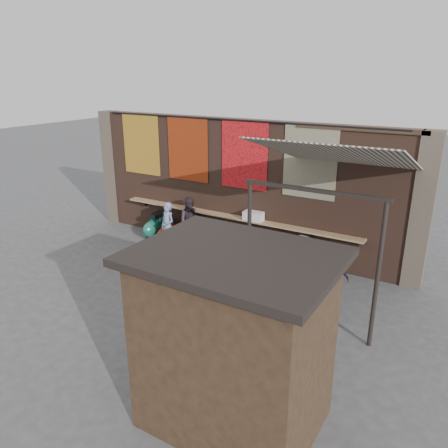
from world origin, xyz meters
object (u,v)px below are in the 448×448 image
Objects in this scene: scooter_stool_8 at (293,255)px; diner_left at (168,226)px; scooter_stool_7 at (275,253)px; shopper_grey at (301,270)px; scooter_stool_6 at (253,249)px; scooter_stool_1 at (169,231)px; scooter_stool_4 at (219,241)px; scooter_stool_5 at (236,245)px; scooter_stool_9 at (314,263)px; shopper_tan at (255,261)px; scooter_stool_0 at (156,225)px; shelf_box at (253,216)px; market_stall at (234,345)px; scooter_stool_2 at (184,234)px; shopper_navy at (329,281)px; scooter_stool_3 at (199,238)px; diner_right at (191,222)px.

diner_left is at bearing -170.67° from scooter_stool_8.
shopper_grey is at bearing -50.09° from scooter_stool_7.
scooter_stool_6 is at bearing -178.16° from scooter_stool_8.
scooter_stool_6 is at bearing -179.56° from scooter_stool_7.
scooter_stool_7 is 0.90× the size of scooter_stool_8.
scooter_stool_1 is 1.03× the size of scooter_stool_4.
scooter_stool_7 is at bearing 1.34° from scooter_stool_5.
shopper_tan is at bearing -123.78° from scooter_stool_9.
shopper_tan is (2.06, -1.62, 0.43)m from scooter_stool_4.
shelf_box is at bearing 4.70° from scooter_stool_0.
shelf_box is 1.66m from scooter_stool_8.
scooter_stool_8 reaches higher than scooter_stool_1.
scooter_stool_7 is 2.29m from shopper_grey.
shopper_tan is 4.56m from market_stall.
shelf_box is 2.27m from scooter_stool_9.
scooter_stool_2 is 1.92m from scooter_stool_5.
scooter_stool_9 is (4.97, 0.02, -0.00)m from scooter_stool_1.
shopper_navy reaches higher than scooter_stool_2.
scooter_stool_9 is 0.48× the size of shopper_tan.
scooter_stool_2 is at bearing -53.02° from shopper_navy.
scooter_stool_7 is 0.52× the size of diner_left.
scooter_stool_2 is 3.73m from scooter_stool_8.
scooter_stool_3 reaches higher than scooter_stool_6.
scooter_stool_8 is 0.56× the size of shopper_tan.
shopper_navy is at bearing -39.44° from scooter_stool_7.
scooter_stool_2 reaches higher than scooter_stool_6.
scooter_stool_8 is 0.58× the size of diner_left.
scooter_stool_8 is 1.16× the size of scooter_stool_9.
market_stall reaches higher than scooter_stool_0.
shopper_tan is at bearing -48.02° from scooter_stool_5.
scooter_stool_4 is 4.42m from shopper_navy.
scooter_stool_3 is 1.01× the size of scooter_stool_4.
shopper_grey reaches higher than diner_left.
shopper_navy is at bearing 7.35° from diner_left.
scooter_stool_2 is 3.71m from shopper_tan.
shopper_grey is (2.12, -1.71, 0.51)m from scooter_stool_6.
shelf_box is 0.77× the size of scooter_stool_9.
scooter_stool_2 is at bearing 91.30° from diner_left.
scooter_stool_6 is 1.89m from scooter_stool_9.
scooter_stool_3 is 1.89m from scooter_stool_6.
diner_left is at bearing -107.80° from scooter_stool_2.
diner_right is at bearing -179.83° from scooter_stool_7.
market_stall is at bearing -71.60° from scooter_stool_7.
diner_right is at bearing 3.24° from scooter_stool_1.
scooter_stool_2 is at bearing 179.95° from scooter_stool_9.
scooter_stool_1 is at bearing -177.26° from scooter_stool_2.
scooter_stool_4 is 1.64m from diner_left.
scooter_stool_5 is at bearing -35.61° from diner_right.
shelf_box reaches higher than scooter_stool_6.
scooter_stool_1 is 0.47× the size of diner_right.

